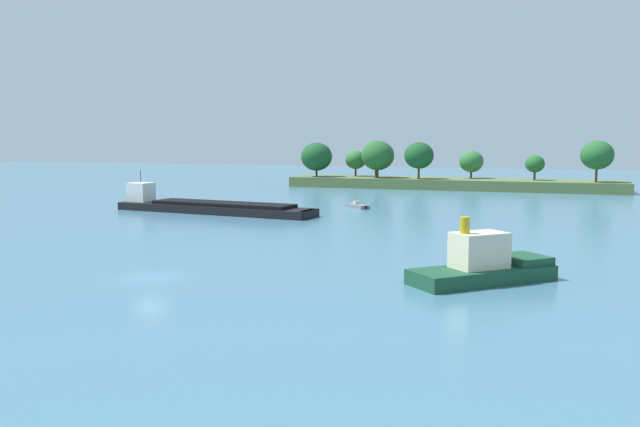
# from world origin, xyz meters

# --- Properties ---
(ground_plane) EXTENTS (400.00, 400.00, 0.00)m
(ground_plane) POSITION_xyz_m (0.00, 0.00, 0.00)
(ground_plane) COLOR teal
(treeline_island) EXTENTS (68.20, 12.16, 10.06)m
(treeline_island) POSITION_xyz_m (5.04, 97.89, 3.44)
(treeline_island) COLOR #566B3D
(treeline_island) RESTS_ON ground
(tugboat) EXTENTS (10.55, 10.43, 4.91)m
(tugboat) POSITION_xyz_m (24.08, 6.65, 1.24)
(tugboat) COLOR #19472D
(tugboat) RESTS_ON ground
(cargo_barge) EXTENTS (31.04, 8.98, 5.69)m
(cargo_barge) POSITION_xyz_m (-17.44, 41.37, 0.90)
(cargo_barge) COLOR black
(cargo_barge) RESTS_ON ground
(fishing_skiff) EXTENTS (4.59, 4.68, 1.01)m
(fishing_skiff) POSITION_xyz_m (0.59, 54.81, 0.28)
(fishing_skiff) COLOR slate
(fishing_skiff) RESTS_ON ground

